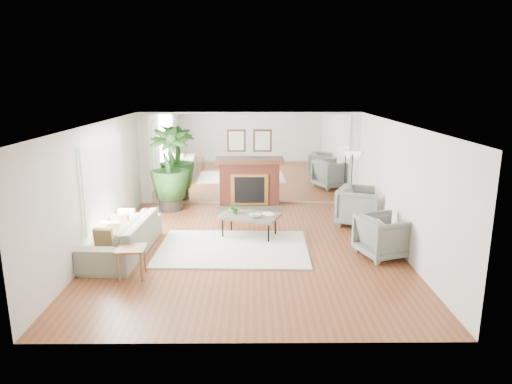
{
  "coord_description": "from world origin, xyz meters",
  "views": [
    {
      "loc": [
        0.08,
        -8.76,
        3.28
      ],
      "look_at": [
        0.15,
        0.6,
        1.02
      ],
      "focal_mm": 32.0,
      "sensor_mm": 36.0,
      "label": 1
    }
  ],
  "objects_px": {
    "armchair_front": "(384,236)",
    "potted_ficus": "(169,167)",
    "sofa": "(123,237)",
    "side_table": "(131,252)",
    "floor_lamp": "(352,160)",
    "armchair_back": "(360,206)",
    "coffee_table": "(249,217)",
    "fireplace": "(250,182)"
  },
  "relations": [
    {
      "from": "fireplace",
      "to": "coffee_table",
      "type": "bearing_deg",
      "value": -89.83
    },
    {
      "from": "sofa",
      "to": "armchair_back",
      "type": "bearing_deg",
      "value": 113.36
    },
    {
      "from": "armchair_front",
      "to": "potted_ficus",
      "type": "distance_m",
      "value": 5.79
    },
    {
      "from": "armchair_back",
      "to": "potted_ficus",
      "type": "relative_size",
      "value": 0.46
    },
    {
      "from": "potted_ficus",
      "to": "floor_lamp",
      "type": "xyz_separation_m",
      "value": [
        4.77,
        0.16,
        0.14
      ]
    },
    {
      "from": "coffee_table",
      "to": "floor_lamp",
      "type": "height_order",
      "value": "floor_lamp"
    },
    {
      "from": "armchair_front",
      "to": "floor_lamp",
      "type": "height_order",
      "value": "floor_lamp"
    },
    {
      "from": "coffee_table",
      "to": "armchair_back",
      "type": "xyz_separation_m",
      "value": [
        2.59,
        0.84,
        -0.01
      ]
    },
    {
      "from": "potted_ficus",
      "to": "floor_lamp",
      "type": "height_order",
      "value": "potted_ficus"
    },
    {
      "from": "coffee_table",
      "to": "armchair_front",
      "type": "distance_m",
      "value": 2.84
    },
    {
      "from": "potted_ficus",
      "to": "side_table",
      "type": "bearing_deg",
      "value": -88.95
    },
    {
      "from": "armchair_front",
      "to": "potted_ficus",
      "type": "bearing_deg",
      "value": 35.71
    },
    {
      "from": "fireplace",
      "to": "floor_lamp",
      "type": "xyz_separation_m",
      "value": [
        2.7,
        -0.25,
        0.63
      ]
    },
    {
      "from": "coffee_table",
      "to": "side_table",
      "type": "height_order",
      "value": "side_table"
    },
    {
      "from": "floor_lamp",
      "to": "armchair_back",
      "type": "bearing_deg",
      "value": -93.82
    },
    {
      "from": "coffee_table",
      "to": "sofa",
      "type": "relative_size",
      "value": 0.59
    },
    {
      "from": "armchair_back",
      "to": "sofa",
      "type": "bearing_deg",
      "value": 133.9
    },
    {
      "from": "sofa",
      "to": "side_table",
      "type": "height_order",
      "value": "sofa"
    },
    {
      "from": "fireplace",
      "to": "armchair_front",
      "type": "height_order",
      "value": "fireplace"
    },
    {
      "from": "side_table",
      "to": "potted_ficus",
      "type": "relative_size",
      "value": 0.25
    },
    {
      "from": "fireplace",
      "to": "coffee_table",
      "type": "relative_size",
      "value": 1.46
    },
    {
      "from": "fireplace",
      "to": "side_table",
      "type": "distance_m",
      "value": 5.1
    },
    {
      "from": "armchair_back",
      "to": "floor_lamp",
      "type": "distance_m",
      "value": 1.72
    },
    {
      "from": "sofa",
      "to": "armchair_front",
      "type": "height_order",
      "value": "armchair_front"
    },
    {
      "from": "side_table",
      "to": "armchair_back",
      "type": "bearing_deg",
      "value": 32.68
    },
    {
      "from": "coffee_table",
      "to": "side_table",
      "type": "relative_size",
      "value": 2.62
    },
    {
      "from": "floor_lamp",
      "to": "fireplace",
      "type": "bearing_deg",
      "value": 174.77
    },
    {
      "from": "fireplace",
      "to": "armchair_back",
      "type": "distance_m",
      "value": 3.14
    },
    {
      "from": "coffee_table",
      "to": "armchair_front",
      "type": "xyz_separation_m",
      "value": [
        2.59,
        -1.17,
        -0.05
      ]
    },
    {
      "from": "armchair_back",
      "to": "side_table",
      "type": "xyz_separation_m",
      "value": [
        -4.59,
        -2.94,
        0.0
      ]
    },
    {
      "from": "fireplace",
      "to": "sofa",
      "type": "xyz_separation_m",
      "value": [
        -2.45,
        -3.57,
        -0.31
      ]
    },
    {
      "from": "armchair_back",
      "to": "floor_lamp",
      "type": "height_order",
      "value": "floor_lamp"
    },
    {
      "from": "fireplace",
      "to": "coffee_table",
      "type": "distance_m",
      "value": 2.6
    },
    {
      "from": "fireplace",
      "to": "sofa",
      "type": "height_order",
      "value": "fireplace"
    },
    {
      "from": "floor_lamp",
      "to": "armchair_front",
      "type": "bearing_deg",
      "value": -91.63
    },
    {
      "from": "fireplace",
      "to": "coffee_table",
      "type": "height_order",
      "value": "fireplace"
    },
    {
      "from": "fireplace",
      "to": "potted_ficus",
      "type": "bearing_deg",
      "value": -168.9
    },
    {
      "from": "fireplace",
      "to": "armchair_front",
      "type": "bearing_deg",
      "value": -55.32
    },
    {
      "from": "side_table",
      "to": "floor_lamp",
      "type": "distance_m",
      "value": 6.52
    },
    {
      "from": "armchair_front",
      "to": "side_table",
      "type": "distance_m",
      "value": 4.68
    },
    {
      "from": "side_table",
      "to": "potted_ficus",
      "type": "xyz_separation_m",
      "value": [
        -0.08,
        4.28,
        0.69
      ]
    },
    {
      "from": "fireplace",
      "to": "floor_lamp",
      "type": "height_order",
      "value": "fireplace"
    }
  ]
}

